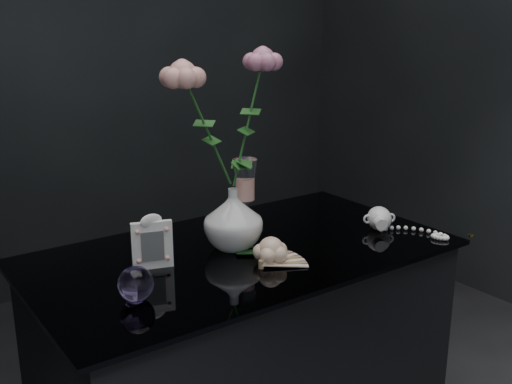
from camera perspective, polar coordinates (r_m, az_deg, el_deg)
table at (r=1.69m, az=-1.23°, el=-17.63°), size 1.05×0.58×0.76m
vase at (r=1.50m, az=-2.18°, el=-2.55°), size 0.15×0.15×0.16m
wine_glass at (r=1.58m, az=-1.05°, el=-0.52°), size 0.07×0.07×0.21m
picture_frame at (r=1.40m, az=-9.88°, el=-4.64°), size 0.12×0.10×0.13m
paperweight at (r=1.26m, az=-11.39°, el=-8.57°), size 0.09×0.09×0.07m
paper_fan at (r=1.40m, az=0.51°, el=-6.83°), size 0.24×0.20×0.02m
loose_rose at (r=1.42m, az=1.44°, el=-5.52°), size 0.14×0.19×0.06m
pearl_jar at (r=1.68m, az=11.67°, el=-2.38°), size 0.31×0.31×0.07m
roses at (r=1.42m, az=-2.88°, el=7.50°), size 0.31×0.11×0.39m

